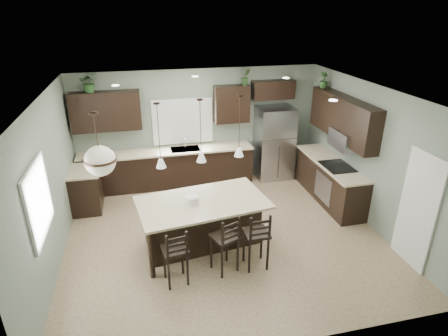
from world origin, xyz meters
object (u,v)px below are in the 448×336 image
serving_dish (192,200)px  bar_stool_center (224,243)px  bar_stool_right (256,239)px  kitchen_island (203,223)px  plant_back_left (89,82)px  refrigerator (274,143)px  bar_stool_left (175,255)px

serving_dish → bar_stool_center: bar_stool_center is taller
serving_dish → bar_stool_right: bearing=-39.7°
serving_dish → bar_stool_center: 0.99m
kitchen_island → plant_back_left: 4.04m
kitchen_island → bar_stool_center: (0.22, -0.81, 0.08)m
bar_stool_right → kitchen_island: bearing=132.0°
refrigerator → serving_dish: (-2.53, -2.64, 0.07)m
serving_dish → bar_stool_right: 1.33m
bar_stool_right → bar_stool_left: bearing=-176.5°
serving_dish → refrigerator: bearing=46.3°
bar_stool_center → bar_stool_right: size_ratio=1.00×
serving_dish → plant_back_left: bearing=122.1°
bar_stool_left → bar_stool_center: (0.83, 0.12, 0.02)m
bar_stool_center → bar_stool_right: bearing=-23.9°
bar_stool_right → serving_dish: bearing=139.5°
refrigerator → plant_back_left: 4.62m
bar_stool_left → bar_stool_right: bar_stool_right is taller
serving_dish → bar_stool_center: size_ratio=0.22×
kitchen_island → plant_back_left: plant_back_left is taller
kitchen_island → plant_back_left: (-1.97, 2.80, 2.16)m
bar_stool_center → serving_dish: bearing=96.0°
plant_back_left → serving_dish: bearing=-57.9°
refrigerator → bar_stool_center: size_ratio=1.70×
refrigerator → serving_dish: bearing=-133.7°
refrigerator → bar_stool_center: 4.04m
kitchen_island → bar_stool_center: bearing=-82.9°
bar_stool_center → plant_back_left: plant_back_left is taller
kitchen_island → bar_stool_left: bar_stool_left is taller
serving_dish → bar_stool_right: (0.96, -0.80, -0.45)m
refrigerator → bar_stool_center: refrigerator is taller
kitchen_island → bar_stool_right: bearing=-55.3°
bar_stool_right → plant_back_left: bearing=126.3°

